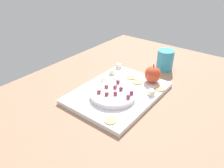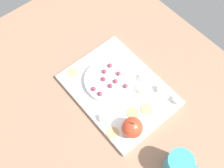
% 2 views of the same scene
% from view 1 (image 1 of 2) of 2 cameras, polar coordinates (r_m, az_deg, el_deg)
% --- Properties ---
extents(table, '(1.25, 0.94, 0.04)m').
position_cam_1_polar(table, '(0.87, 4.78, -3.81)').
color(table, '#966E56').
rests_on(table, ground).
extents(platter, '(0.38, 0.29, 0.02)m').
position_cam_1_polar(platter, '(0.85, 1.69, -2.38)').
color(platter, white).
rests_on(platter, table).
extents(serving_dish, '(0.17, 0.17, 0.02)m').
position_cam_1_polar(serving_dish, '(0.80, 0.30, -2.84)').
color(serving_dish, white).
rests_on(serving_dish, platter).
extents(apple_whole, '(0.07, 0.07, 0.07)m').
position_cam_1_polar(apple_whole, '(0.90, 10.92, 2.53)').
color(apple_whole, '#C94126').
rests_on(apple_whole, platter).
extents(apple_stem, '(0.01, 0.01, 0.01)m').
position_cam_1_polar(apple_stem, '(0.88, 11.17, 4.87)').
color(apple_stem, brown).
rests_on(apple_stem, apple_whole).
extents(cheese_cube_0, '(0.02, 0.02, 0.02)m').
position_cam_1_polar(cheese_cube_0, '(0.90, 1.08, 1.33)').
color(cheese_cube_0, white).
rests_on(cheese_cube_0, platter).
extents(cheese_cube_1, '(0.03, 0.03, 0.02)m').
position_cam_1_polar(cheese_cube_1, '(0.90, -2.05, 1.29)').
color(cheese_cube_1, '#F9E8C6').
rests_on(cheese_cube_1, platter).
extents(cheese_cube_2, '(0.03, 0.03, 0.02)m').
position_cam_1_polar(cheese_cube_2, '(0.82, 10.48, -2.28)').
color(cheese_cube_2, '#ECE8CE').
rests_on(cheese_cube_2, platter).
extents(cheese_cube_3, '(0.03, 0.03, 0.02)m').
position_cam_1_polar(cheese_cube_3, '(0.96, 0.03, 3.31)').
color(cheese_cube_3, '#F9E8C0').
rests_on(cheese_cube_3, platter).
extents(cheese_cube_4, '(0.02, 0.02, 0.02)m').
position_cam_1_polar(cheese_cube_4, '(1.02, 1.80, 4.87)').
color(cheese_cube_4, '#F2E6CB').
rests_on(cheese_cube_4, platter).
extents(cracker_0, '(0.04, 0.04, 0.00)m').
position_cam_1_polar(cracker_0, '(0.90, 6.75, 0.52)').
color(cracker_0, tan).
rests_on(cracker_0, platter).
extents(cracker_1, '(0.04, 0.04, 0.00)m').
position_cam_1_polar(cracker_1, '(0.69, -0.43, -9.74)').
color(cracker_1, tan).
rests_on(cracker_1, platter).
extents(cracker_2, '(0.04, 0.04, 0.00)m').
position_cam_1_polar(cracker_2, '(0.87, 12.65, -1.20)').
color(cracker_2, tan).
rests_on(cracker_2, platter).
extents(cracker_3, '(0.04, 0.04, 0.00)m').
position_cam_1_polar(cracker_3, '(0.94, 5.12, 1.83)').
color(cracker_3, tan).
rests_on(cracker_3, platter).
extents(grape_0, '(0.02, 0.02, 0.01)m').
position_cam_1_polar(grape_0, '(0.78, 0.92, -2.46)').
color(grape_0, '#9A2B43').
rests_on(grape_0, serving_dish).
extents(grape_1, '(0.02, 0.02, 0.01)m').
position_cam_1_polar(grape_1, '(0.78, 5.28, -2.35)').
color(grape_1, '#902C49').
rests_on(grape_1, serving_dish).
extents(grape_2, '(0.02, 0.02, 0.01)m').
position_cam_1_polar(grape_2, '(0.82, -1.52, -0.62)').
color(grape_2, '#973A43').
rests_on(grape_2, serving_dish).
extents(grape_3, '(0.02, 0.02, 0.01)m').
position_cam_1_polar(grape_3, '(0.81, 0.84, -0.74)').
color(grape_3, '#8E394C').
rests_on(grape_3, serving_dish).
extents(grape_4, '(0.02, 0.02, 0.02)m').
position_cam_1_polar(grape_4, '(0.76, 4.41, -3.37)').
color(grape_4, '#993451').
rests_on(grape_4, serving_dish).
extents(grape_5, '(0.02, 0.02, 0.01)m').
position_cam_1_polar(grape_5, '(0.77, -1.43, -2.60)').
color(grape_5, '#992F4D').
rests_on(grape_5, serving_dish).
extents(grape_6, '(0.02, 0.02, 0.02)m').
position_cam_1_polar(grape_6, '(0.85, 1.63, 0.64)').
color(grape_6, brown).
rests_on(grape_6, serving_dish).
extents(grape_7, '(0.02, 0.02, 0.01)m').
position_cam_1_polar(grape_7, '(0.79, -3.54, -2.01)').
color(grape_7, '#923942').
rests_on(grape_7, serving_dish).
extents(grape_8, '(0.02, 0.02, 0.01)m').
position_cam_1_polar(grape_8, '(0.80, 2.45, -1.26)').
color(grape_8, '#8F2C4F').
rests_on(grape_8, serving_dish).
extents(cup, '(0.10, 0.08, 0.10)m').
position_cam_1_polar(cup, '(1.06, 14.08, 6.27)').
color(cup, '#3498BB').
rests_on(cup, table).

